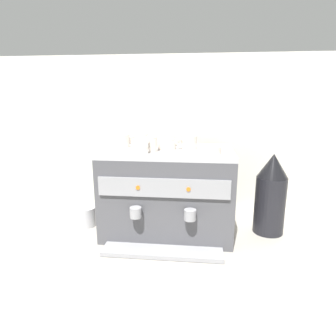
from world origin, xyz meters
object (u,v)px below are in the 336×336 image
at_px(espresso_machine, 168,192).
at_px(coffee_grinder, 271,194).
at_px(ceramic_bowl_0, 167,146).
at_px(ceramic_bowl_2, 163,142).
at_px(ceramic_cup_1, 151,144).
at_px(ceramic_cup_0, 188,142).
at_px(ceramic_bowl_1, 212,150).
at_px(ceramic_cup_3, 122,141).
at_px(milk_pitcher, 86,216).
at_px(ceramic_cup_2, 141,140).

distance_m(espresso_machine, coffee_grinder, 0.55).
xyz_separation_m(ceramic_bowl_0, ceramic_bowl_2, (-0.04, 0.11, -0.00)).
xyz_separation_m(ceramic_cup_1, ceramic_bowl_0, (0.07, 0.08, -0.02)).
relative_size(ceramic_cup_0, ceramic_bowl_2, 0.90).
distance_m(ceramic_cup_0, ceramic_bowl_0, 0.12).
height_order(ceramic_cup_0, ceramic_bowl_2, ceramic_cup_0).
distance_m(ceramic_bowl_1, coffee_grinder, 0.44).
relative_size(ceramic_cup_3, coffee_grinder, 0.26).
relative_size(ceramic_cup_3, ceramic_bowl_0, 1.22).
bearing_deg(ceramic_bowl_1, ceramic_bowl_2, 141.92).
distance_m(espresso_machine, milk_pitcher, 0.50).
relative_size(espresso_machine, ceramic_cup_3, 5.88).
bearing_deg(ceramic_bowl_2, espresso_machine, -69.90).
distance_m(ceramic_bowl_2, coffee_grinder, 0.65).
relative_size(espresso_machine, ceramic_bowl_0, 7.17).
distance_m(espresso_machine, ceramic_bowl_0, 0.25).
bearing_deg(ceramic_cup_0, coffee_grinder, 1.70).
xyz_separation_m(ceramic_cup_2, ceramic_bowl_1, (0.38, -0.17, -0.02)).
bearing_deg(ceramic_cup_1, ceramic_bowl_2, 79.66).
bearing_deg(ceramic_bowl_1, ceramic_cup_1, 177.14).
relative_size(ceramic_cup_1, ceramic_bowl_2, 0.82).
bearing_deg(ceramic_cup_2, ceramic_bowl_0, -27.47).
xyz_separation_m(espresso_machine, milk_pitcher, (-0.47, 0.01, -0.17)).
height_order(ceramic_bowl_2, coffee_grinder, ceramic_bowl_2).
relative_size(ceramic_bowl_0, ceramic_bowl_1, 1.00).
relative_size(ceramic_cup_0, ceramic_bowl_0, 1.23).
height_order(ceramic_cup_2, ceramic_bowl_1, ceramic_cup_2).
bearing_deg(ceramic_cup_3, ceramic_cup_0, -1.41).
bearing_deg(ceramic_cup_1, ceramic_bowl_0, 47.70).
bearing_deg(espresso_machine, ceramic_bowl_1, -22.58).
height_order(espresso_machine, ceramic_cup_2, ceramic_cup_2).
height_order(ceramic_cup_2, coffee_grinder, ceramic_cup_2).
xyz_separation_m(ceramic_cup_1, milk_pitcher, (-0.40, 0.09, -0.44)).
height_order(espresso_machine, ceramic_cup_0, ceramic_cup_0).
distance_m(ceramic_cup_1, milk_pitcher, 0.60).
xyz_separation_m(ceramic_cup_0, milk_pitcher, (-0.58, -0.02, -0.44)).
bearing_deg(ceramic_cup_3, ceramic_bowl_1, -15.64).
bearing_deg(ceramic_bowl_0, ceramic_cup_2, 152.53).
relative_size(ceramic_bowl_2, milk_pitcher, 1.14).
xyz_separation_m(ceramic_cup_3, ceramic_bowl_0, (0.25, -0.04, -0.02)).
distance_m(ceramic_cup_2, milk_pitcher, 0.54).
bearing_deg(milk_pitcher, ceramic_bowl_2, 13.14).
distance_m(ceramic_cup_0, ceramic_bowl_2, 0.17).
bearing_deg(milk_pitcher, ceramic_cup_2, 11.91).
relative_size(ceramic_cup_3, milk_pitcher, 1.02).
height_order(espresso_machine, coffee_grinder, espresso_machine).
xyz_separation_m(ceramic_cup_1, coffee_grinder, (0.63, 0.12, -0.28)).
bearing_deg(coffee_grinder, ceramic_bowl_0, -175.44).
relative_size(ceramic_bowl_2, coffee_grinder, 0.29).
relative_size(ceramic_cup_2, coffee_grinder, 0.24).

